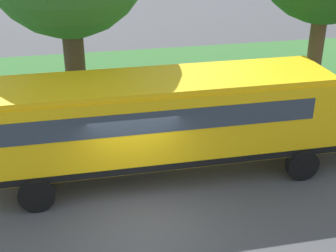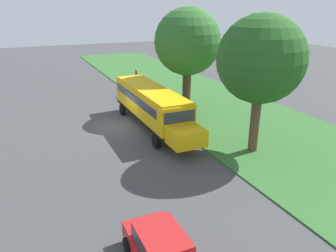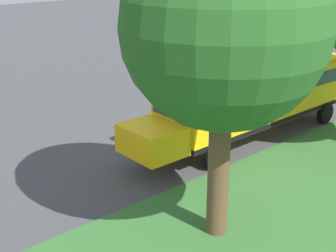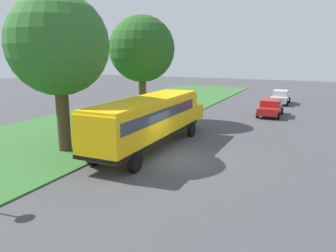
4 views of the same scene
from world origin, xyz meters
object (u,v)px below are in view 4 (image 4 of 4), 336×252
Objects in this scene: car_red_nearest at (270,107)px; oak_tree_roadside_mid at (144,48)px; school_bus at (150,118)px; car_silver_middle at (280,96)px; oak_tree_beside_bus at (57,46)px.

car_red_nearest is 13.01m from oak_tree_roadside_mid.
oak_tree_roadside_mid is (-9.56, -7.03, 5.33)m from car_red_nearest.
oak_tree_roadside_mid reaches higher than school_bus.
oak_tree_beside_bus is at bearing -111.09° from car_silver_middle.
car_silver_middle is at bearing 90.00° from car_red_nearest.
oak_tree_beside_bus reaches higher than oak_tree_roadside_mid.
oak_tree_beside_bus is 1.03× the size of oak_tree_roadside_mid.
school_bus is 6.72m from oak_tree_beside_bus.
oak_tree_beside_bus reaches higher than school_bus.
oak_tree_beside_bus is (-4.50, -2.62, 4.24)m from school_bus.
car_silver_middle is at bearing 76.97° from school_bus.
oak_tree_roadside_mid reaches higher than car_silver_middle.
oak_tree_beside_bus is at bearing -120.00° from car_red_nearest.
school_bus is 9.45m from oak_tree_roadside_mid.
car_red_nearest is at bearing 36.33° from oak_tree_roadside_mid.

